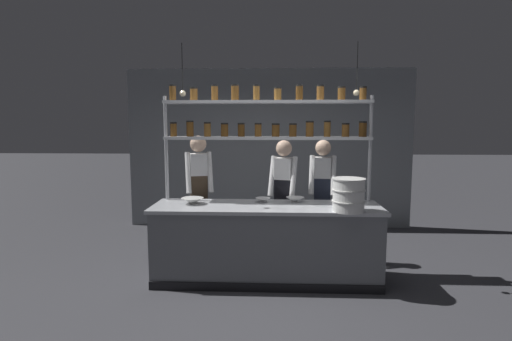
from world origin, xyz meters
name	(u,v)px	position (x,y,z in m)	size (l,w,h in m)	color
ground_plane	(266,279)	(0.00, 0.00, 0.00)	(40.00, 40.00, 0.00)	#3D3D42
back_wall	(269,149)	(0.00, 2.58, 1.43)	(5.12, 0.12, 2.86)	gray
prep_counter	(266,243)	(0.00, 0.00, 0.46)	(2.72, 0.76, 0.92)	slate
spice_shelf_unit	(268,124)	(0.01, 0.33, 1.89)	(2.61, 0.28, 2.37)	#B7BABF
chef_left	(199,189)	(-0.93, 0.63, 1.00)	(0.42, 0.35, 1.73)	black
chef_center	(283,193)	(0.22, 0.58, 0.96)	(0.41, 0.34, 1.67)	black
chef_right	(322,192)	(0.75, 0.73, 0.96)	(0.39, 0.31, 1.67)	black
container_stack	(349,195)	(0.91, -0.29, 1.11)	(0.37, 0.37, 0.37)	white
prep_bowl_near_left	(192,201)	(-0.90, 0.05, 0.96)	(0.27, 0.27, 0.07)	silver
prep_bowl_center_front	(263,200)	(-0.05, 0.20, 0.95)	(0.19, 0.19, 0.05)	white
prep_bowl_center_back	(295,200)	(0.35, 0.22, 0.95)	(0.23, 0.23, 0.06)	white
serving_cup_front	(348,203)	(0.96, -0.04, 0.97)	(0.07, 0.07, 0.09)	#334C70
pendant_light_row	(269,91)	(0.02, 0.00, 2.27)	(2.08, 0.07, 0.61)	black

